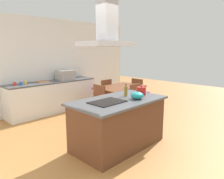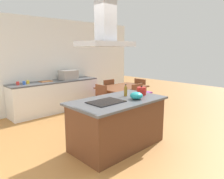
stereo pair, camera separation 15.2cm
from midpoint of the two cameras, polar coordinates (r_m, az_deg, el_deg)
The scene contains 19 objects.
ground at distance 5.22m, azimuth -11.59°, elevation -9.60°, with size 16.00×16.00×0.00m, color #AD753D.
wall_back at distance 6.44m, azimuth -20.93°, elevation 6.11°, with size 7.20×0.10×2.70m, color white.
kitchen_island at distance 3.98m, azimuth 0.62°, elevation -9.00°, with size 1.79×1.01×0.90m.
cooktop at distance 3.65m, azimuth -2.44°, elevation -3.39°, with size 0.60×0.44×0.01m, color black.
tea_kettle at distance 4.28m, azimuth 6.97°, elevation -0.35°, with size 0.24×0.19×0.18m.
olive_oil_bottle at distance 4.13m, azimuth 2.74°, elevation -0.40°, with size 0.06×0.06×0.23m.
mixing_bowl at distance 3.90m, azimuth 5.70°, elevation -1.61°, with size 0.24×0.24×0.13m, color teal.
back_counter at distance 6.39m, azimuth -16.34°, elevation -1.82°, with size 2.63×0.62×0.90m.
countertop_microwave at distance 6.52m, azimuth -13.16°, elevation 3.85°, with size 0.50×0.38×0.28m, color #9E9993.
coffee_mug_red at distance 5.88m, azimuth -25.60°, elevation 1.38°, with size 0.08×0.08×0.09m, color red.
coffee_mug_blue at distance 5.89m, azimuth -24.14°, elevation 1.51°, with size 0.08×0.08×0.09m, color #2D56B2.
coffee_mug_yellow at distance 6.00m, azimuth -23.26°, elevation 1.74°, with size 0.08×0.08×0.09m, color gold.
cutting_board at distance 6.23m, azimuth -18.89°, elevation 2.01°, with size 0.34×0.24×0.02m, color #995B33.
dining_table at distance 6.08m, azimuth 1.45°, elevation 0.08°, with size 1.40×0.90×0.75m.
chair_at_left_end at distance 5.49m, azimuth -5.06°, elevation -2.83°, with size 0.42×0.42×0.89m.
chair_facing_island at distance 5.69m, azimuth 6.37°, elevation -2.37°, with size 0.42×0.42×0.89m.
chair_at_right_end at distance 6.80m, azimuth 6.69°, elevation -0.20°, with size 0.42×0.42×0.89m.
chair_facing_back_wall at distance 6.57m, azimuth -2.82°, elevation -0.53°, with size 0.42×0.42×0.89m.
range_hood at distance 3.55m, azimuth -2.60°, elevation 15.64°, with size 0.90×0.55×0.78m.
Camera 1 is at (-2.77, -2.52, 1.81)m, focal length 33.69 mm.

